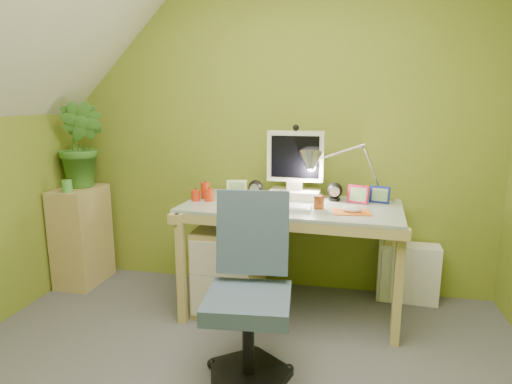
% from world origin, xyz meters
% --- Properties ---
extents(wall_back, '(3.20, 0.01, 2.40)m').
position_xyz_m(wall_back, '(0.00, 1.60, 1.20)').
color(wall_back, olive).
rests_on(wall_back, floor).
extents(desk, '(1.43, 0.78, 0.74)m').
position_xyz_m(desk, '(0.20, 1.18, 0.37)').
color(desk, tan).
rests_on(desk, floor).
extents(monitor, '(0.37, 0.22, 0.50)m').
position_xyz_m(monitor, '(0.20, 1.36, 0.99)').
color(monitor, silver).
rests_on(monitor, desk).
extents(speaker_left, '(0.11, 0.11, 0.12)m').
position_xyz_m(speaker_left, '(-0.07, 1.34, 0.80)').
color(speaker_left, black).
rests_on(speaker_left, desk).
extents(speaker_right, '(0.12, 0.12, 0.12)m').
position_xyz_m(speaker_right, '(0.47, 1.34, 0.80)').
color(speaker_right, black).
rests_on(speaker_right, desk).
extents(keyboard, '(0.43, 0.14, 0.02)m').
position_xyz_m(keyboard, '(0.12, 1.04, 0.75)').
color(keyboard, silver).
rests_on(keyboard, desk).
extents(mousepad, '(0.24, 0.18, 0.01)m').
position_xyz_m(mousepad, '(0.58, 1.04, 0.74)').
color(mousepad, orange).
rests_on(mousepad, desk).
extents(mouse, '(0.12, 0.08, 0.04)m').
position_xyz_m(mouse, '(0.58, 1.04, 0.76)').
color(mouse, white).
rests_on(mouse, mousepad).
extents(amber_tumbler, '(0.07, 0.07, 0.08)m').
position_xyz_m(amber_tumbler, '(0.38, 1.10, 0.78)').
color(amber_tumbler, brown).
rests_on(amber_tumbler, desk).
extents(candle_cluster, '(0.16, 0.15, 0.11)m').
position_xyz_m(candle_cluster, '(-0.40, 1.19, 0.80)').
color(candle_cluster, red).
rests_on(candle_cluster, desk).
extents(photo_frame_red, '(0.14, 0.07, 0.12)m').
position_xyz_m(photo_frame_red, '(0.62, 1.30, 0.80)').
color(photo_frame_red, '#BE143B').
rests_on(photo_frame_red, desk).
extents(photo_frame_blue, '(0.13, 0.06, 0.11)m').
position_xyz_m(photo_frame_blue, '(0.76, 1.34, 0.80)').
color(photo_frame_blue, navy).
rests_on(photo_frame_blue, desk).
extents(photo_frame_green, '(0.14, 0.05, 0.12)m').
position_xyz_m(photo_frame_green, '(-0.20, 1.32, 0.80)').
color(photo_frame_green, '#B6CC8C').
rests_on(photo_frame_green, desk).
extents(desk_lamp, '(0.52, 0.23, 0.56)m').
position_xyz_m(desk_lamp, '(0.65, 1.36, 1.02)').
color(desk_lamp, '#B8B9BD').
rests_on(desk_lamp, desk).
extents(side_ledge, '(0.28, 0.43, 0.75)m').
position_xyz_m(side_ledge, '(-1.44, 1.32, 0.38)').
color(side_ledge, tan).
rests_on(side_ledge, floor).
extents(potted_plant, '(0.38, 0.32, 0.64)m').
position_xyz_m(potted_plant, '(-1.41, 1.37, 1.07)').
color(potted_plant, '#397326').
rests_on(potted_plant, side_ledge).
extents(green_cup, '(0.08, 0.08, 0.09)m').
position_xyz_m(green_cup, '(-1.42, 1.17, 0.80)').
color(green_cup, '#4F9D41').
rests_on(green_cup, side_ledge).
extents(task_chair, '(0.51, 0.51, 0.85)m').
position_xyz_m(task_chair, '(0.08, 0.40, 0.42)').
color(task_chair, '#3C4E63').
rests_on(task_chair, floor).
extents(radiator, '(0.42, 0.19, 0.41)m').
position_xyz_m(radiator, '(0.99, 1.50, 0.21)').
color(radiator, white).
rests_on(radiator, floor).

